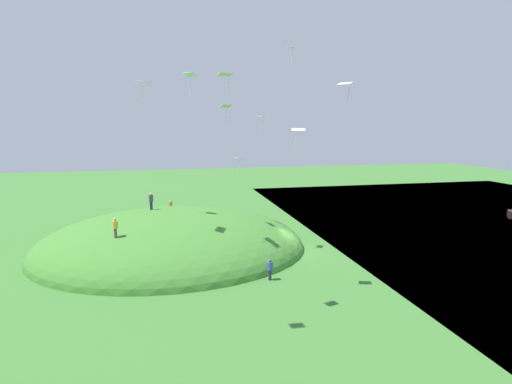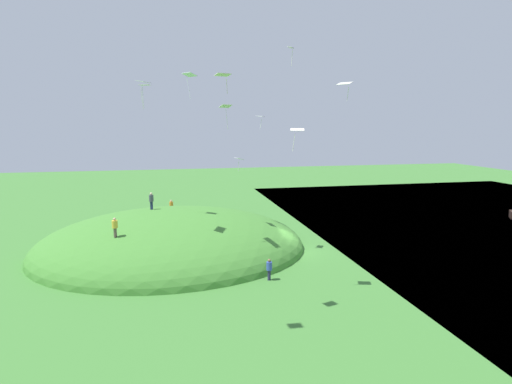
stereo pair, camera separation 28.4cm
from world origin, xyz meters
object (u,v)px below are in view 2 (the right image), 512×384
at_px(person_on_hilltop, 151,199).
at_px(person_walking_path, 269,267).
at_px(kite_3, 144,87).
at_px(kite_9, 223,75).
at_px(kite_4, 239,159).
at_px(person_with_child, 171,205).
at_px(kite_7, 143,83).
at_px(person_watching_kites, 115,225).
at_px(kite_5, 291,49).
at_px(kite_8, 226,107).
at_px(kite_1, 297,131).
at_px(kite_10, 345,84).
at_px(kite_6, 260,117).
at_px(kite_0, 189,76).

relative_size(person_on_hilltop, person_walking_path, 1.01).
relative_size(kite_3, kite_9, 1.88).
xyz_separation_m(person_walking_path, kite_4, (0.97, -7.91, 7.84)).
height_order(person_with_child, kite_7, kite_7).
xyz_separation_m(person_on_hilltop, person_watching_kites, (2.60, 7.55, -0.74)).
bearing_deg(person_with_child, person_on_hilltop, 160.11).
distance_m(kite_5, kite_9, 15.48).
xyz_separation_m(person_with_child, kite_8, (-5.54, 10.10, 11.47)).
distance_m(person_watching_kites, kite_8, 15.33).
distance_m(kite_1, kite_8, 13.24).
relative_size(kite_3, kite_10, 1.45).
xyz_separation_m(kite_3, kite_7, (-0.16, 4.63, -0.15)).
bearing_deg(kite_8, kite_10, 132.21).
bearing_deg(kite_10, person_with_child, -54.30).
distance_m(kite_4, kite_6, 4.37).
distance_m(kite_7, kite_10, 15.97).
bearing_deg(kite_9, kite_7, -62.42).
bearing_deg(kite_10, person_on_hilltop, -33.88).
bearing_deg(person_watching_kites, person_on_hilltop, -175.26).
bearing_deg(kite_3, kite_9, 110.06).
bearing_deg(person_with_child, kite_0, 178.73).
bearing_deg(person_on_hilltop, kite_8, -172.78).
relative_size(kite_0, kite_10, 1.36).
distance_m(person_walking_path, kite_3, 19.53).
distance_m(person_with_child, person_watching_kites, 16.89).
xyz_separation_m(kite_1, kite_8, (3.22, -12.67, 2.15)).
bearing_deg(person_walking_path, person_watching_kites, -63.06).
xyz_separation_m(kite_3, kite_8, (-7.53, -1.19, -1.69)).
bearing_deg(kite_6, kite_4, -12.23).
relative_size(kite_4, kite_10, 0.88).
height_order(person_with_child, kite_3, kite_3).
xyz_separation_m(person_with_child, kite_9, (-3.25, 25.64, 12.56)).
relative_size(kite_1, kite_9, 1.38).
height_order(kite_7, kite_8, kite_7).
height_order(kite_4, kite_5, kite_5).
distance_m(person_on_hilltop, kite_8, 11.85).
xyz_separation_m(kite_0, kite_6, (-6.55, -3.77, -3.04)).
bearing_deg(kite_5, kite_3, -7.34).
relative_size(kite_1, kite_7, 0.74).
xyz_separation_m(kite_6, kite_9, (5.06, 12.56, 2.06)).
bearing_deg(person_watching_kites, person_with_child, -171.92).
xyz_separation_m(person_with_child, person_watching_kites, (4.54, 16.18, 1.66)).
relative_size(person_walking_path, kite_9, 1.49).
xyz_separation_m(kite_8, kite_9, (2.28, 15.55, 1.08)).
height_order(person_on_hilltop, kite_1, kite_1).
relative_size(kite_0, kite_4, 1.54).
relative_size(person_watching_kites, kite_5, 0.97).
bearing_deg(kite_8, kite_9, 81.64).
xyz_separation_m(person_with_child, kite_1, (-8.76, 22.76, 9.33)).
relative_size(kite_8, kite_9, 2.04).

